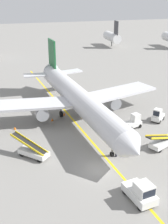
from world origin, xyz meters
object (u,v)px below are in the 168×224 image
at_px(belt_loader_aft_hold, 162,142).
at_px(safety_cone_wingtip_left, 64,114).
at_px(pushback_tug, 141,192).
at_px(ground_crew_marshaller, 116,150).
at_px(safety_cone_nose_left, 52,119).
at_px(baggage_tug_near_wing, 134,122).
at_px(baggage_tug_by_cargo_door, 158,116).
at_px(belt_loader_forward_hold, 33,151).
at_px(airliner, 77,98).
at_px(safety_cone_nose_right, 15,128).

xyz_separation_m(belt_loader_aft_hold, safety_cone_wingtip_left, (-9.77, 13.42, -0.56)).
relative_size(pushback_tug, belt_loader_aft_hold, 0.76).
bearing_deg(pushback_tug, ground_crew_marshaller, 84.92).
xyz_separation_m(pushback_tug, safety_cone_nose_left, (-4.85, 20.50, -0.77)).
height_order(baggage_tug_near_wing, baggage_tug_by_cargo_door, same).
height_order(pushback_tug, belt_loader_forward_hold, belt_loader_forward_hold).
height_order(safety_cone_nose_left, safety_cone_wingtip_left, same).
xyz_separation_m(baggage_tug_near_wing, belt_loader_forward_hold, (-15.09, -4.05, -0.15)).
distance_m(airliner, safety_cone_wingtip_left, 4.03).
bearing_deg(safety_cone_nose_left, safety_cone_nose_right, -164.83).
distance_m(airliner, safety_cone_nose_right, 10.30).
bearing_deg(belt_loader_forward_hold, ground_crew_marshaller, -16.04).
bearing_deg(safety_cone_nose_left, safety_cone_wingtip_left, 35.24).
bearing_deg(ground_crew_marshaller, belt_loader_forward_hold, 163.96).
xyz_separation_m(baggage_tug_by_cargo_door, safety_cone_nose_left, (-15.43, 4.57, -0.71)).
bearing_deg(safety_cone_nose_left, belt_loader_aft_hold, -44.62).
relative_size(baggage_tug_near_wing, baggage_tug_by_cargo_door, 0.99).
relative_size(baggage_tug_by_cargo_door, safety_cone_wingtip_left, 6.05).
height_order(airliner, safety_cone_wingtip_left, airliner).
height_order(baggage_tug_by_cargo_door, belt_loader_aft_hold, belt_loader_aft_hold).
relative_size(pushback_tug, belt_loader_forward_hold, 0.87).
xyz_separation_m(baggage_tug_by_cargo_door, safety_cone_wingtip_left, (-13.19, 6.15, -0.71)).
relative_size(airliner, ground_crew_marshaller, 20.79).
distance_m(baggage_tug_near_wing, safety_cone_wingtip_left, 11.35).
bearing_deg(airliner, safety_cone_nose_left, 177.72).
xyz_separation_m(belt_loader_aft_hold, safety_cone_nose_left, (-12.00, 11.84, -0.56)).
xyz_separation_m(airliner, belt_loader_aft_hold, (8.04, -11.69, -2.64)).
bearing_deg(safety_cone_nose_left, pushback_tug, -76.68).
height_order(baggage_tug_near_wing, belt_loader_aft_hold, belt_loader_aft_hold).
relative_size(pushback_tug, safety_cone_nose_left, 8.77).
height_order(pushback_tug, ground_crew_marshaller, pushback_tug).
height_order(baggage_tug_by_cargo_door, safety_cone_wingtip_left, baggage_tug_by_cargo_door).
relative_size(ground_crew_marshaller, safety_cone_nose_right, 3.86).
height_order(baggage_tug_near_wing, belt_loader_forward_hold, belt_loader_forward_hold).
height_order(airliner, belt_loader_aft_hold, airliner).
bearing_deg(safety_cone_nose_right, ground_crew_marshaller, -43.83).
bearing_deg(baggage_tug_near_wing, ground_crew_marshaller, -128.58).
xyz_separation_m(airliner, baggage_tug_by_cargo_door, (11.46, -4.42, -2.49)).
distance_m(baggage_tug_by_cargo_door, safety_cone_nose_right, 21.37).
bearing_deg(airliner, baggage_tug_by_cargo_door, -21.07).
bearing_deg(baggage_tug_by_cargo_door, safety_cone_nose_left, 163.49).
xyz_separation_m(baggage_tug_near_wing, ground_crew_marshaller, (-5.44, -6.82, -0.02)).
distance_m(pushback_tug, safety_cone_nose_right, 21.71).
relative_size(belt_loader_aft_hold, safety_cone_nose_right, 11.51).
bearing_deg(safety_cone_nose_left, baggage_tug_near_wing, -26.84).
height_order(baggage_tug_near_wing, safety_cone_nose_right, baggage_tug_near_wing).
xyz_separation_m(pushback_tug, safety_cone_nose_right, (-10.57, 18.95, -0.77)).
relative_size(baggage_tug_by_cargo_door, belt_loader_forward_hold, 0.60).
bearing_deg(airliner, belt_loader_aft_hold, -55.49).
bearing_deg(ground_crew_marshaller, safety_cone_wingtip_left, 103.45).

